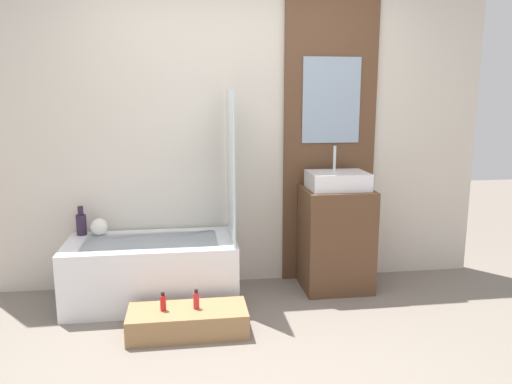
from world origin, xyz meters
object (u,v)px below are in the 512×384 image
vase_tall_dark (81,223)px  bottle_soap_secondary (196,300)px  wooden_step_bench (188,321)px  sink (338,180)px  bathtub (152,271)px  bottle_soap_primary (163,302)px  vase_round_light (99,227)px

vase_tall_dark → bottle_soap_secondary: 1.25m
wooden_step_bench → sink: (1.22, 0.65, 0.82)m
bathtub → bottle_soap_primary: size_ratio=9.99×
vase_round_light → sink: bearing=-4.1°
vase_round_light → bottle_soap_secondary: (0.74, -0.78, -0.33)m
vase_round_light → bottle_soap_primary: vase_round_light is taller
bathtub → vase_tall_dark: 0.69m
sink → vase_tall_dark: 2.07m
wooden_step_bench → bottle_soap_primary: size_ratio=6.21×
bathtub → sink: size_ratio=2.75×
sink → bottle_soap_primary: bearing=-154.9°
bottle_soap_primary → bottle_soap_secondary: 0.22m
vase_round_light → bottle_soap_primary: size_ratio=1.05×
vase_tall_dark → vase_round_light: (0.14, -0.03, -0.03)m
bathtub → sink: 1.62m
vase_tall_dark → sink: bearing=-4.6°
bathtub → bottle_soap_secondary: 0.66m
bathtub → vase_round_light: bearing=153.2°
sink → vase_round_light: bearing=175.9°
bottle_soap_secondary → bottle_soap_primary: bearing=180.0°
vase_round_light → bottle_soap_secondary: 1.12m
wooden_step_bench → bathtub: bearing=114.5°
bathtub → vase_tall_dark: bearing=156.8°
vase_tall_dark → vase_round_light: size_ratio=1.73×
wooden_step_bench → bottle_soap_secondary: bearing=0.0°
bathtub → vase_tall_dark: vase_tall_dark is taller
vase_tall_dark → bottle_soap_primary: vase_tall_dark is taller
sink → bottle_soap_secondary: bearing=-150.8°
wooden_step_bench → bottle_soap_secondary: size_ratio=5.91×
bottle_soap_primary → bottle_soap_secondary: bearing=-0.0°
bathtub → sink: bearing=2.8°
vase_tall_dark → bottle_soap_secondary: vase_tall_dark is taller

